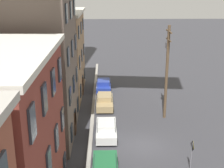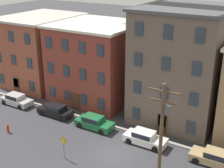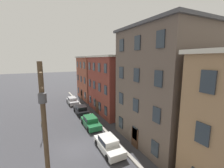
% 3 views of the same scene
% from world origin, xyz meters
% --- Properties ---
extents(ground_plane, '(200.00, 200.00, 0.00)m').
position_xyz_m(ground_plane, '(0.00, 0.00, 0.00)').
color(ground_plane, '#38383D').
extents(kerb_strip, '(56.00, 0.36, 0.16)m').
position_xyz_m(kerb_strip, '(0.00, 4.50, 0.08)').
color(kerb_strip, '#9E998E').
rests_on(kerb_strip, ground_plane).
extents(apartment_corner, '(9.46, 12.00, 10.18)m').
position_xyz_m(apartment_corner, '(-19.60, 11.74, 5.10)').
color(apartment_corner, brown).
rests_on(apartment_corner, ground_plane).
extents(apartment_midblock, '(10.66, 10.56, 10.19)m').
position_xyz_m(apartment_midblock, '(-9.16, 11.02, 5.11)').
color(apartment_midblock, brown).
rests_on(apartment_midblock, ground_plane).
extents(apartment_far, '(9.83, 11.75, 13.07)m').
position_xyz_m(apartment_far, '(2.49, 11.62, 6.55)').
color(apartment_far, '#66564C').
rests_on(apartment_far, ground_plane).
extents(car_silver, '(4.40, 1.92, 1.43)m').
position_xyz_m(car_silver, '(-16.76, 3.15, 0.75)').
color(car_silver, '#B7B7BC').
rests_on(car_silver, ground_plane).
extents(car_black, '(4.40, 1.92, 1.43)m').
position_xyz_m(car_black, '(-10.24, 3.33, 0.75)').
color(car_black, black).
rests_on(car_black, ground_plane).
extents(car_green, '(4.40, 1.92, 1.43)m').
position_xyz_m(car_green, '(-4.56, 3.21, 0.75)').
color(car_green, '#1E6638').
rests_on(car_green, ground_plane).
extents(car_white, '(4.40, 1.92, 1.43)m').
position_xyz_m(car_white, '(1.79, 3.10, 0.75)').
color(car_white, silver).
rests_on(car_white, ground_plane).
extents(caution_sign, '(0.87, 0.08, 2.38)m').
position_xyz_m(caution_sign, '(-3.69, -3.14, 1.57)').
color(caution_sign, slate).
rests_on(caution_sign, ground_plane).
extents(utility_pole, '(2.40, 0.44, 9.49)m').
position_xyz_m(utility_pole, '(5.84, -2.94, 5.33)').
color(utility_pole, brown).
rests_on(utility_pole, ground_plane).
extents(fire_hydrant, '(0.24, 0.34, 0.96)m').
position_xyz_m(fire_hydrant, '(-12.07, -2.49, 0.48)').
color(fire_hydrant, red).
rests_on(fire_hydrant, ground_plane).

